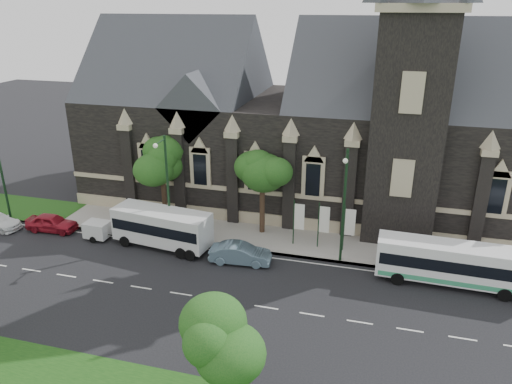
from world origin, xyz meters
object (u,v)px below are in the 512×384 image
(banner_flag_left, at_px, (297,219))
(tree_park_east, at_px, (220,339))
(shuttle_bus, at_px, (162,226))
(box_trailer, at_px, (97,229))
(street_lamp_near, at_px, (344,201))
(car_far_red, at_px, (52,223))
(banner_flag_right, at_px, (348,225))
(tree_walk_left, at_px, (165,161))
(street_lamp_mid, at_px, (166,183))
(tour_coach, at_px, (455,264))
(sedan, at_px, (240,254))
(banner_flag_center, at_px, (322,222))
(tree_walk_right, at_px, (266,169))

(banner_flag_left, bearing_deg, tree_park_east, -90.35)
(shuttle_bus, bearing_deg, box_trailer, -170.10)
(banner_flag_left, height_order, shuttle_bus, banner_flag_left)
(street_lamp_near, relative_size, car_far_red, 2.03)
(tree_park_east, bearing_deg, box_trailer, 136.83)
(banner_flag_right, bearing_deg, tree_walk_left, 173.96)
(street_lamp_near, bearing_deg, shuttle_bus, -176.10)
(tree_walk_left, distance_m, street_lamp_mid, 4.08)
(box_trailer, relative_size, car_far_red, 0.65)
(tour_coach, relative_size, sedan, 2.27)
(banner_flag_center, bearing_deg, tree_walk_left, 173.11)
(banner_flag_right, xyz_separation_m, tour_coach, (7.69, -2.92, -0.69))
(tree_walk_right, height_order, tree_walk_left, tree_walk_right)
(street_lamp_mid, height_order, banner_flag_right, street_lamp_mid)
(banner_flag_left, bearing_deg, tour_coach, -14.04)
(banner_flag_right, relative_size, car_far_red, 0.90)
(street_lamp_mid, relative_size, banner_flag_right, 2.25)
(street_lamp_near, distance_m, tour_coach, 8.74)
(tree_walk_left, xyz_separation_m, sedan, (8.47, -5.53, -4.96))
(banner_flag_center, height_order, sedan, banner_flag_center)
(street_lamp_mid, height_order, tour_coach, street_lamp_mid)
(tree_park_east, relative_size, tour_coach, 0.59)
(shuttle_bus, distance_m, car_far_red, 10.59)
(car_far_red, bearing_deg, shuttle_bus, -93.50)
(street_lamp_near, bearing_deg, box_trailer, -176.44)
(tree_walk_left, bearing_deg, car_far_red, -153.20)
(tour_coach, bearing_deg, banner_flag_left, 167.74)
(tree_walk_right, xyz_separation_m, car_far_red, (-17.92, -4.51, -5.06))
(tree_walk_left, distance_m, shuttle_bus, 6.26)
(tour_coach, bearing_deg, tree_walk_right, 164.35)
(sedan, bearing_deg, shuttle_bus, 76.80)
(street_lamp_mid, xyz_separation_m, box_trailer, (-6.00, -1.24, -4.24))
(box_trailer, bearing_deg, street_lamp_mid, 14.05)
(tree_walk_left, distance_m, street_lamp_near, 16.22)
(sedan, distance_m, car_far_red, 17.41)
(banner_flag_right, height_order, box_trailer, banner_flag_right)
(tree_walk_left, distance_m, banner_flag_right, 16.52)
(sedan, height_order, car_far_red, sedan)
(tree_park_east, bearing_deg, street_lamp_mid, 121.79)
(shuttle_bus, xyz_separation_m, car_far_red, (-10.54, 0.07, -1.03))
(tree_park_east, xyz_separation_m, shuttle_bus, (-10.35, 15.45, -2.83))
(tree_park_east, xyz_separation_m, tree_walk_left, (-11.97, 20.03, 1.12))
(tree_walk_left, bearing_deg, box_trailer, -130.87)
(tree_park_east, height_order, box_trailer, tree_park_east)
(street_lamp_mid, distance_m, car_far_red, 11.60)
(banner_flag_left, relative_size, banner_flag_right, 1.00)
(tree_walk_left, xyz_separation_m, street_lamp_near, (15.80, -3.61, -0.62))
(tree_park_east, height_order, tree_walk_left, tree_walk_left)
(sedan, bearing_deg, tree_walk_left, 51.62)
(tree_walk_right, height_order, shuttle_bus, tree_walk_right)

